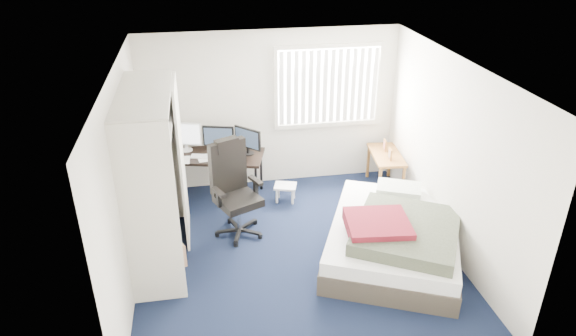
% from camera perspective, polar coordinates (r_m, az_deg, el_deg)
% --- Properties ---
extents(ground, '(4.20, 4.20, 0.00)m').
position_cam_1_polar(ground, '(6.85, 0.83, -9.48)').
color(ground, black).
rests_on(ground, ground).
extents(room_shell, '(4.20, 4.20, 4.20)m').
position_cam_1_polar(room_shell, '(6.08, 0.92, 2.10)').
color(room_shell, silver).
rests_on(room_shell, ground).
extents(window_assembly, '(1.72, 0.09, 1.32)m').
position_cam_1_polar(window_assembly, '(8.10, 4.49, 9.05)').
color(window_assembly, white).
rests_on(window_assembly, ground).
extents(closet, '(0.64, 1.84, 2.22)m').
position_cam_1_polar(closet, '(6.32, -14.60, 0.62)').
color(closet, beige).
rests_on(closet, ground).
extents(desk, '(1.58, 1.03, 1.18)m').
position_cam_1_polar(desk, '(7.90, -8.09, 1.78)').
color(desk, black).
rests_on(desk, ground).
extents(office_chair, '(0.84, 0.84, 1.35)m').
position_cam_1_polar(office_chair, '(7.06, -5.92, -3.38)').
color(office_chair, black).
rests_on(office_chair, ground).
extents(footstool, '(0.39, 0.35, 0.27)m').
position_cam_1_polar(footstool, '(7.91, -0.30, -2.32)').
color(footstool, white).
rests_on(footstool, ground).
extents(nightstand, '(0.53, 0.93, 0.79)m').
position_cam_1_polar(nightstand, '(8.27, 10.85, 1.12)').
color(nightstand, brown).
rests_on(nightstand, ground).
extents(bed, '(2.33, 2.59, 0.70)m').
position_cam_1_polar(bed, '(6.79, 11.74, -7.45)').
color(bed, '#393229').
rests_on(bed, ground).
extents(pine_box, '(0.50, 0.45, 0.31)m').
position_cam_1_polar(pine_box, '(6.72, -13.36, -9.49)').
color(pine_box, '#A57752').
rests_on(pine_box, ground).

